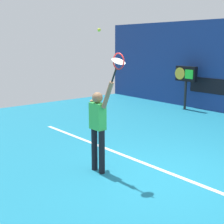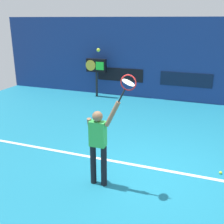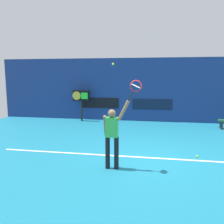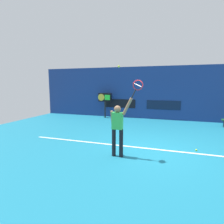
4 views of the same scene
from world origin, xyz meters
The scene contains 10 objects.
ground_plane centered at (0.00, 0.00, 0.00)m, with size 18.00×18.00×0.00m, color teal.
back_wall centered at (0.00, 6.43, 1.78)m, with size 18.00×0.20×3.55m, color navy.
sponsor_banner_center centered at (0.00, 6.31, 0.98)m, with size 2.20×0.03×0.60m, color #0C1933.
sponsor_banner_portside centered at (-3.00, 6.31, 1.00)m, with size 2.20×0.03×0.60m, color black.
court_baseline centered at (0.00, 0.13, 0.01)m, with size 10.00×0.10×0.01m, color white.
tennis_player centered at (-0.99, -0.93, 1.01)m, with size 0.74×0.31×1.95m.
tennis_racket centered at (-0.37, -0.93, 2.30)m, with size 0.42×0.27×0.62m.
tennis_ball centered at (-0.97, -0.90, 2.91)m, with size 0.07×0.07×0.07m, color #CCE033.
scoreboard_clock centered at (-3.98, 5.81, 1.37)m, with size 0.96×0.20×1.75m.
spare_ball centered at (1.53, 0.44, 0.03)m, with size 0.07×0.07×0.07m, color #CCE033.
Camera 4 is at (0.73, -6.64, 2.36)m, focal length 30.27 mm.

